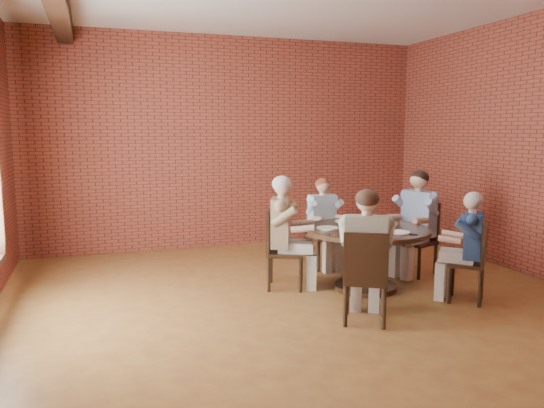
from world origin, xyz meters
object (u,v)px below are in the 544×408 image
object	(u,v)px
chair_b	(321,232)
diner_d	(366,256)
diner_b	(324,224)
smartphone	(412,234)
chair_e	(474,260)
diner_c	(285,233)
chair_c	(278,246)
diner_e	(467,247)
dining_table	(367,246)
chair_a	(419,235)
diner_a	(416,223)
chair_d	(365,274)

from	to	relation	value
chair_b	diner_d	world-z (taller)	diner_d
diner_b	smartphone	bearing A→B (deg)	-80.87
chair_e	smartphone	xyz separation A→B (m)	(-0.59, 0.32, 0.27)
chair_b	diner_c	size ratio (longest dim) A/B	0.65
chair_b	chair_c	xyz separation A→B (m)	(-0.91, -0.76, 0.03)
chair_e	smartphone	size ratio (longest dim) A/B	5.75
diner_e	smartphone	world-z (taller)	diner_e
dining_table	chair_e	xyz separation A→B (m)	(0.88, -0.81, -0.05)
chair_a	diner_c	bearing A→B (deg)	-111.25
dining_table	diner_a	xyz separation A→B (m)	(0.95, 0.41, 0.16)
chair_b	chair_a	bearing A→B (deg)	-37.09
chair_a	chair_e	size ratio (longest dim) A/B	1.09
chair_a	diner_e	distance (m)	1.23
chair_a	chair_c	world-z (taller)	chair_a
diner_b	chair_d	xyz separation A→B (m)	(-0.52, -2.14, -0.11)
diner_b	diner_e	size ratio (longest dim) A/B	1.01
diner_a	diner_d	size ratio (longest dim) A/B	1.03
diner_a	chair_c	xyz separation A→B (m)	(-1.92, 0.01, -0.17)
chair_c	smartphone	size ratio (longest dim) A/B	6.21
chair_a	diner_a	size ratio (longest dim) A/B	0.70
diner_d	smartphone	bearing A→B (deg)	-120.96
diner_a	chair_b	xyz separation A→B (m)	(-1.02, 0.77, -0.20)
diner_a	diner_b	xyz separation A→B (m)	(-1.01, 0.69, -0.07)
dining_table	chair_c	bearing A→B (deg)	157.24
chair_b	diner_c	bearing A→B (deg)	-139.52
diner_c	chair_b	bearing A→B (deg)	-23.22
chair_b	smartphone	xyz separation A→B (m)	(0.36, -1.67, 0.27)
dining_table	diner_d	bearing A→B (deg)	-119.29
dining_table	chair_e	world-z (taller)	chair_e
dining_table	diner_b	world-z (taller)	diner_b
diner_d	chair_e	distance (m)	1.45
diner_a	chair_d	bearing A→B (deg)	-69.75
diner_d	diner_e	bearing A→B (deg)	-142.23
smartphone	dining_table	bearing A→B (deg)	134.47
diner_d	diner_c	bearing A→B (deg)	-46.08
chair_b	diner_e	xyz separation A→B (m)	(0.90, -1.94, 0.13)
diner_b	diner_e	bearing A→B (deg)	-67.81
chair_d	diner_d	xyz separation A→B (m)	(0.04, 0.07, 0.16)
dining_table	diner_d	xyz separation A→B (m)	(-0.54, -0.97, 0.14)
smartphone	diner_b	bearing A→B (deg)	116.71
chair_b	diner_d	size ratio (longest dim) A/B	0.67
chair_d	chair_c	bearing A→B (deg)	-45.65
dining_table	diner_b	distance (m)	1.11
dining_table	diner_b	size ratio (longest dim) A/B	1.19
diner_c	diner_e	size ratio (longest dim) A/B	1.10
diner_a	chair_b	bearing A→B (deg)	-150.17
diner_b	smartphone	size ratio (longest dim) A/B	8.13
dining_table	diner_d	distance (m)	1.12
chair_e	diner_e	distance (m)	0.15
chair_d	chair_e	bearing A→B (deg)	-141.76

